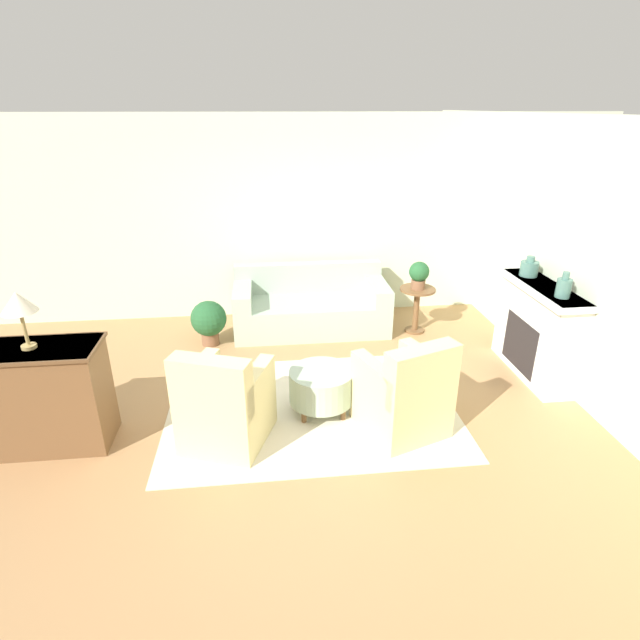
{
  "coord_description": "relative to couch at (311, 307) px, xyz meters",
  "views": [
    {
      "loc": [
        -0.41,
        -4.35,
        2.88
      ],
      "look_at": [
        0.15,
        0.55,
        0.75
      ],
      "focal_mm": 28.0,
      "sensor_mm": 36.0,
      "label": 1
    }
  ],
  "objects": [
    {
      "name": "ground_plane",
      "position": [
        -0.19,
        -2.04,
        -0.31
      ],
      "size": [
        16.0,
        16.0,
        0.0
      ],
      "primitive_type": "plane",
      "color": "#AD7F51"
    },
    {
      "name": "wall_back",
      "position": [
        -0.19,
        0.66,
        1.09
      ],
      "size": [
        9.29,
        0.12,
        2.8
      ],
      "color": "beige",
      "rests_on": "ground_plane"
    },
    {
      "name": "wall_right",
      "position": [
        2.66,
        -2.04,
        1.09
      ],
      "size": [
        0.12,
        9.58,
        2.8
      ],
      "color": "beige",
      "rests_on": "ground_plane"
    },
    {
      "name": "rug",
      "position": [
        -0.19,
        -2.04,
        -0.3
      ],
      "size": [
        2.91,
        2.1,
        0.01
      ],
      "color": "beige",
      "rests_on": "ground_plane"
    },
    {
      "name": "couch",
      "position": [
        0.0,
        0.0,
        0.0
      ],
      "size": [
        2.08,
        0.96,
        0.84
      ],
      "color": "#9EB29E",
      "rests_on": "ground_plane"
    },
    {
      "name": "armchair_left",
      "position": [
        -1.02,
        -2.51,
        0.08
      ],
      "size": [
        0.9,
        0.94,
        0.96
      ],
      "color": "beige",
      "rests_on": "rug"
    },
    {
      "name": "armchair_right",
      "position": [
        0.64,
        -2.51,
        0.08
      ],
      "size": [
        0.9,
        0.94,
        0.96
      ],
      "color": "beige",
      "rests_on": "rug"
    },
    {
      "name": "ottoman_table",
      "position": [
        -0.09,
        -2.09,
        -0.02
      ],
      "size": [
        0.65,
        0.65,
        0.45
      ],
      "color": "#9EB29E",
      "rests_on": "rug"
    },
    {
      "name": "side_table",
      "position": [
        1.41,
        -0.3,
        0.12
      ],
      "size": [
        0.48,
        0.48,
        0.63
      ],
      "color": "brown",
      "rests_on": "ground_plane"
    },
    {
      "name": "fireplace",
      "position": [
        2.42,
        -1.58,
        0.26
      ],
      "size": [
        0.44,
        1.37,
        1.07
      ],
      "color": "white",
      "rests_on": "ground_plane"
    },
    {
      "name": "dresser",
      "position": [
        -2.62,
        -2.35,
        0.2
      ],
      "size": [
        1.13,
        0.56,
        0.98
      ],
      "color": "brown",
      "rests_on": "ground_plane"
    },
    {
      "name": "vase_mantel_near",
      "position": [
        2.4,
        -1.23,
        0.86
      ],
      "size": [
        0.2,
        0.2,
        0.23
      ],
      "color": "#477066",
      "rests_on": "fireplace"
    },
    {
      "name": "vase_mantel_far",
      "position": [
        2.4,
        -1.93,
        0.87
      ],
      "size": [
        0.15,
        0.15,
        0.27
      ],
      "color": "#477066",
      "rests_on": "fireplace"
    },
    {
      "name": "potted_plant_on_side_table",
      "position": [
        1.41,
        -0.3,
        0.52
      ],
      "size": [
        0.27,
        0.27,
        0.37
      ],
      "color": "brown",
      "rests_on": "side_table"
    },
    {
      "name": "potted_plant_floor",
      "position": [
        -1.35,
        -0.4,
        0.04
      ],
      "size": [
        0.46,
        0.46,
        0.59
      ],
      "color": "brown",
      "rests_on": "ground_plane"
    },
    {
      "name": "table_lamp",
      "position": [
        -2.62,
        -2.35,
        1.08
      ],
      "size": [
        0.28,
        0.28,
        0.51
      ],
      "color": "tan",
      "rests_on": "dresser"
    }
  ]
}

